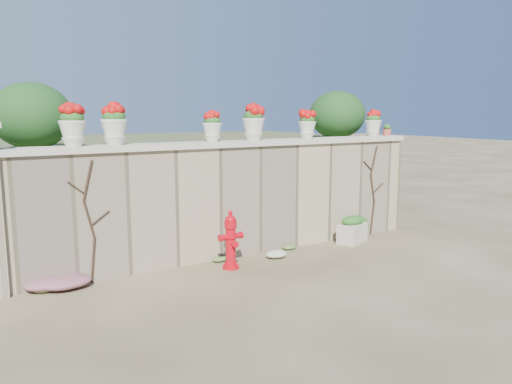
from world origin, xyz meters
TOP-DOWN VIEW (x-y plane):
  - ground at (0.00, 0.00)m, footprint 80.00×80.00m
  - stone_wall at (0.00, 1.80)m, footprint 8.00×0.40m
  - wall_cap at (0.00, 1.80)m, footprint 8.10×0.52m
  - raised_fill at (0.00, 5.00)m, footprint 9.00×6.00m
  - back_shrub_left at (-3.20, 3.00)m, footprint 1.30×1.30m
  - back_shrub_right at (3.40, 3.00)m, footprint 1.30×1.30m
  - vine_left at (-2.67, 1.58)m, footprint 0.60×0.04m
  - vine_right at (3.23, 1.58)m, footprint 0.60×0.04m
  - fire_hydrant at (-0.51, 1.07)m, footprint 0.42×0.30m
  - planter_box at (2.40, 1.28)m, footprint 0.75×0.60m
  - green_shrub at (2.81, 1.50)m, footprint 0.63×0.57m
  - magenta_clump at (-3.15, 1.51)m, footprint 0.94×0.63m
  - white_flowers at (0.46, 1.17)m, footprint 0.47×0.37m
  - urn_pot_0 at (-2.81, 1.80)m, footprint 0.40×0.40m
  - urn_pot_1 at (-2.18, 1.80)m, footprint 0.41×0.41m
  - urn_pot_2 at (-0.47, 1.80)m, footprint 0.34×0.34m
  - urn_pot_3 at (0.38, 1.80)m, footprint 0.42×0.42m
  - urn_pot_4 at (1.61, 1.80)m, footprint 0.34×0.34m
  - urn_pot_5 at (3.38, 1.80)m, footprint 0.35×0.35m
  - terracotta_pot at (3.80, 1.80)m, footprint 0.20×0.20m

SIDE VIEW (x-z plane):
  - ground at x=0.00m, z-range 0.00..0.00m
  - white_flowers at x=0.46m, z-range 0.00..0.17m
  - magenta_clump at x=-3.15m, z-range 0.00..0.25m
  - planter_box at x=2.40m, z-range -0.02..0.52m
  - green_shrub at x=2.81m, z-range 0.00..0.60m
  - fire_hydrant at x=-0.51m, z-range 0.00..0.99m
  - vine_left at x=-2.67m, z-range 0.04..1.94m
  - vine_right at x=3.23m, z-range 0.04..1.94m
  - stone_wall at x=0.00m, z-range 0.00..2.00m
  - raised_fill at x=0.00m, z-range 0.00..2.00m
  - wall_cap at x=0.00m, z-range 2.00..2.10m
  - terracotta_pot at x=3.80m, z-range 2.09..2.33m
  - urn_pot_2 at x=-0.47m, z-range 2.10..2.63m
  - urn_pot_4 at x=1.61m, z-range 2.10..2.64m
  - urn_pot_5 at x=3.38m, z-range 2.10..2.65m
  - urn_pot_0 at x=-2.81m, z-range 2.10..2.72m
  - urn_pot_1 at x=-2.18m, z-range 2.10..2.75m
  - urn_pot_3 at x=0.38m, z-range 2.10..2.75m
  - back_shrub_left at x=-3.20m, z-range 2.00..3.10m
  - back_shrub_right at x=3.40m, z-range 2.00..3.10m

